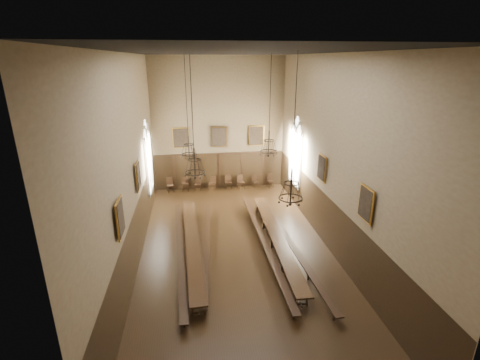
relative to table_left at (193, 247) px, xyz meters
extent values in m
cube|color=black|center=(2.06, -0.04, -0.38)|extent=(9.00, 18.00, 0.02)
cube|color=black|center=(2.06, -0.04, 8.64)|extent=(9.00, 18.00, 0.02)
cube|color=#756348|center=(2.06, 8.97, 4.13)|extent=(9.00, 0.02, 9.00)
cube|color=#756348|center=(2.06, -9.05, 4.13)|extent=(9.00, 0.02, 9.00)
cube|color=#756348|center=(-2.45, -0.04, 4.13)|extent=(0.02, 18.00, 9.00)
cube|color=#756348|center=(6.57, -0.04, 4.13)|extent=(0.02, 18.00, 9.00)
cube|color=black|center=(0.00, 0.00, 0.33)|extent=(0.99, 9.40, 0.07)
cube|color=black|center=(4.01, -0.07, 0.34)|extent=(0.86, 9.42, 0.07)
cube|color=black|center=(-0.59, -0.09, 0.07)|extent=(0.80, 10.17, 0.05)
cube|color=black|center=(0.65, 0.13, 0.03)|extent=(0.89, 9.37, 0.05)
cube|color=black|center=(3.42, 0.04, 0.09)|extent=(0.42, 10.73, 0.05)
cube|color=black|center=(4.64, -0.31, 0.08)|extent=(0.82, 10.58, 0.05)
cube|color=black|center=(-1.43, 8.41, 0.12)|extent=(0.55, 0.55, 0.05)
cube|color=black|center=(-1.43, 8.61, 0.39)|extent=(0.45, 0.14, 0.54)
cube|color=black|center=(-0.41, 8.45, 0.12)|extent=(0.47, 0.47, 0.05)
cube|color=black|center=(-0.41, 8.65, 0.39)|extent=(0.45, 0.06, 0.54)
cube|color=black|center=(0.48, 8.51, 0.08)|extent=(0.46, 0.46, 0.05)
cube|color=black|center=(0.48, 8.69, 0.32)|extent=(0.41, 0.09, 0.49)
cube|color=black|center=(1.47, 8.42, 0.10)|extent=(0.55, 0.55, 0.05)
cube|color=black|center=(1.47, 8.61, 0.36)|extent=(0.42, 0.18, 0.52)
cube|color=black|center=(2.62, 8.51, 0.10)|extent=(0.47, 0.47, 0.05)
cube|color=black|center=(2.62, 8.70, 0.36)|extent=(0.44, 0.08, 0.52)
cube|color=black|center=(3.51, 8.42, 0.10)|extent=(0.52, 0.52, 0.05)
cube|color=black|center=(3.51, 8.61, 0.35)|extent=(0.43, 0.14, 0.51)
cube|color=black|center=(4.56, 8.52, 0.05)|extent=(0.49, 0.49, 0.05)
cube|color=black|center=(4.56, 8.69, 0.28)|extent=(0.38, 0.15, 0.46)
cube|color=black|center=(5.66, 8.42, 0.09)|extent=(0.51, 0.51, 0.05)
cube|color=black|center=(5.66, 8.60, 0.34)|extent=(0.42, 0.14, 0.50)
cylinder|color=black|center=(0.02, 2.90, 6.68)|extent=(0.03, 0.03, 3.91)
torus|color=black|center=(0.02, 2.90, 3.74)|extent=(0.80, 0.80, 0.05)
torus|color=black|center=(0.02, 2.90, 4.26)|extent=(0.51, 0.51, 0.04)
cylinder|color=black|center=(0.02, 2.90, 4.16)|extent=(0.06, 0.06, 1.13)
cylinder|color=black|center=(3.99, 1.98, 6.85)|extent=(0.03, 0.03, 3.58)
torus|color=black|center=(3.99, 1.98, 3.99)|extent=(0.87, 0.87, 0.05)
torus|color=black|center=(3.99, 1.98, 4.55)|extent=(0.55, 0.55, 0.04)
cylinder|color=black|center=(3.99, 1.98, 4.45)|extent=(0.06, 0.06, 1.22)
cylinder|color=black|center=(0.24, -2.07, 6.97)|extent=(0.03, 0.03, 3.33)
torus|color=black|center=(0.24, -2.07, 4.34)|extent=(0.77, 0.77, 0.05)
torus|color=black|center=(0.24, -2.07, 4.84)|extent=(0.49, 0.49, 0.04)
cylinder|color=black|center=(0.24, -2.07, 4.75)|extent=(0.05, 0.05, 1.09)
cylinder|color=black|center=(3.74, -2.95, 6.62)|extent=(0.03, 0.03, 4.04)
torus|color=black|center=(3.74, -2.95, 3.47)|extent=(0.91, 0.91, 0.05)
torus|color=black|center=(3.74, -2.95, 4.06)|extent=(0.58, 0.58, 0.04)
cylinder|color=black|center=(3.74, -2.95, 3.95)|extent=(0.06, 0.06, 1.29)
cube|color=#A97628|center=(-0.54, 8.84, 3.33)|extent=(1.10, 0.12, 1.40)
cube|color=black|center=(-0.54, 8.84, 3.33)|extent=(0.98, 0.02, 1.28)
cube|color=#A97628|center=(2.06, 8.84, 3.33)|extent=(1.10, 0.12, 1.40)
cube|color=black|center=(2.06, 8.84, 3.33)|extent=(0.98, 0.02, 1.28)
cube|color=#A97628|center=(4.66, 8.84, 3.33)|extent=(1.10, 0.12, 1.40)
cube|color=black|center=(4.66, 8.84, 3.33)|extent=(0.98, 0.02, 1.28)
cube|color=#A97628|center=(-2.32, 0.96, 3.33)|extent=(0.12, 1.00, 1.30)
cube|color=black|center=(-2.32, 0.96, 3.33)|extent=(0.02, 0.88, 1.18)
cube|color=#A97628|center=(-2.32, -3.54, 3.33)|extent=(0.12, 1.00, 1.30)
cube|color=black|center=(-2.32, -3.54, 3.33)|extent=(0.02, 0.88, 1.18)
cube|color=#A97628|center=(6.44, 0.96, 3.33)|extent=(0.12, 1.00, 1.30)
cube|color=black|center=(6.44, 0.96, 3.33)|extent=(0.02, 0.88, 1.18)
cube|color=#A97628|center=(6.44, -3.54, 3.33)|extent=(0.12, 1.00, 1.30)
cube|color=black|center=(6.44, -3.54, 3.33)|extent=(0.02, 0.88, 1.18)
camera|label=1|loc=(0.18, -14.57, 8.37)|focal=26.00mm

